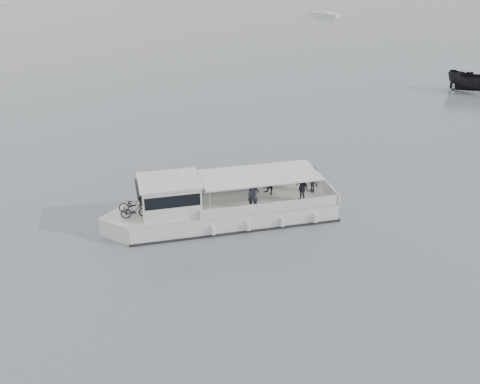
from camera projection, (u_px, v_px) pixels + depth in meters
ground at (278, 215)px, 30.16m from camera, size 1400.00×1400.00×0.00m
tour_boat at (212, 208)px, 29.03m from camera, size 12.55×7.22×5.41m
dark_motorboat at (476, 82)px, 53.29m from camera, size 4.16×6.00×2.17m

